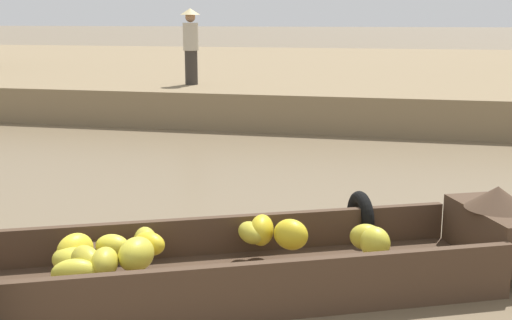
% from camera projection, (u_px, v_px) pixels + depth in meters
% --- Properties ---
extents(ground_plane, '(300.00, 300.00, 0.00)m').
position_uv_depth(ground_plane, '(358.00, 161.00, 10.25)').
color(ground_plane, '#726047').
extents(riverbank_strip, '(160.00, 20.00, 0.74)m').
position_uv_depth(riverbank_strip, '(385.00, 74.00, 21.78)').
color(riverbank_strip, '#7F6B4C').
rests_on(riverbank_strip, ground).
extents(banana_boat, '(5.52, 3.31, 0.76)m').
position_uv_depth(banana_boat, '(205.00, 263.00, 5.32)').
color(banana_boat, '#473323').
rests_on(banana_boat, ground).
extents(vendor_person, '(0.44, 0.44, 1.66)m').
position_uv_depth(vendor_person, '(191.00, 42.00, 14.39)').
color(vendor_person, '#332D28').
rests_on(vendor_person, riverbank_strip).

